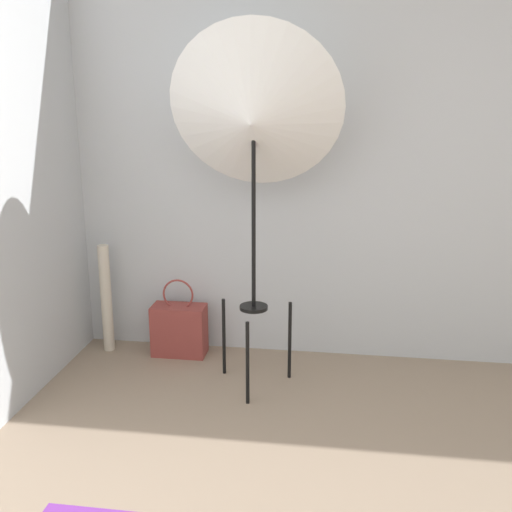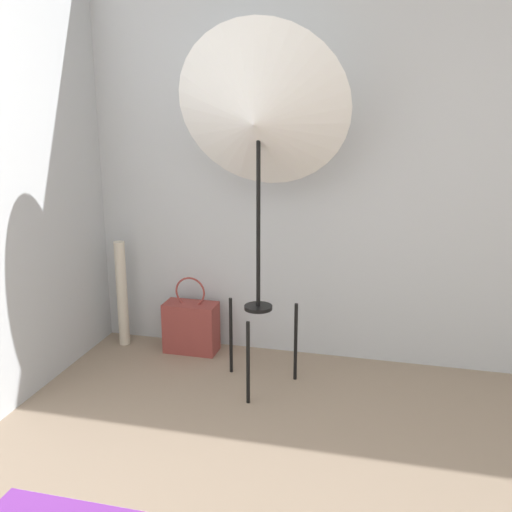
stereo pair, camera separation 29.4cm
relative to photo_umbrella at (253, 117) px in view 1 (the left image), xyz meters
The scene contains 4 objects.
wall_back 0.69m from the photo_umbrella, 50.61° to the left, with size 8.00×0.05×2.60m.
photo_umbrella is the anchor object (origin of this frame).
tote_bag 1.45m from the photo_umbrella, 147.11° to the left, with size 0.33×0.17×0.49m.
paper_roll 1.54m from the photo_umbrella, 161.12° to the left, with size 0.07×0.07×0.69m.
Camera 1 is at (0.03, -1.15, 1.58)m, focal length 42.00 mm.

